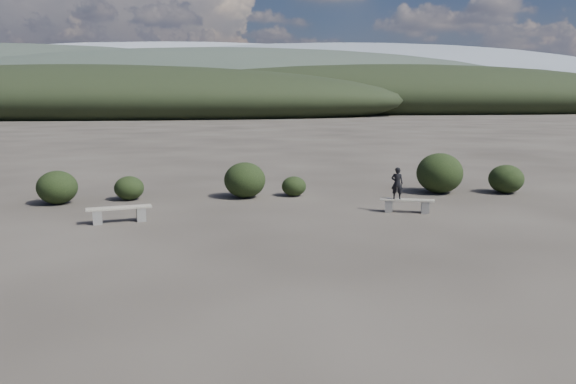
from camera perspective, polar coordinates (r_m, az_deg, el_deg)
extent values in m
plane|color=#302B25|center=(10.61, 1.19, -9.07)|extent=(1200.00, 1200.00, 0.00)
cube|color=slate|center=(16.02, -18.80, -2.43)|extent=(0.31, 0.38, 0.38)
cube|color=slate|center=(16.08, -14.70, -2.19)|extent=(0.31, 0.38, 0.38)
cube|color=gray|center=(16.00, -16.79, -1.55)|extent=(1.76, 0.76, 0.05)
cube|color=slate|center=(17.05, 10.20, -1.41)|extent=(0.30, 0.36, 0.35)
cube|color=slate|center=(17.07, 13.76, -1.52)|extent=(0.30, 0.36, 0.35)
cube|color=gray|center=(17.01, 12.01, -0.81)|extent=(1.62, 0.77, 0.04)
imported|color=black|center=(16.93, 11.02, 0.89)|extent=(0.40, 0.33, 0.95)
ellipsoid|color=black|center=(19.41, -15.84, 0.39)|extent=(0.97, 0.97, 0.80)
ellipsoid|color=black|center=(19.14, -4.41, 1.22)|extent=(1.41, 1.41, 1.21)
ellipsoid|color=black|center=(19.43, 0.60, 0.59)|extent=(0.85, 0.85, 0.68)
ellipsoid|color=black|center=(20.71, 15.16, 1.87)|extent=(1.63, 1.63, 1.43)
ellipsoid|color=black|center=(21.44, 21.28, 1.24)|extent=(1.22, 1.22, 1.02)
ellipsoid|color=black|center=(19.42, -22.41, 0.44)|extent=(1.27, 1.27, 1.07)
ellipsoid|color=black|center=(102.76, -19.43, 8.75)|extent=(110.00, 40.00, 12.00)
ellipsoid|color=black|center=(125.32, 11.14, 9.39)|extent=(120.00, 44.00, 14.00)
ellipsoid|color=#313B30|center=(169.99, -5.49, 10.31)|extent=(190.00, 64.00, 24.00)
ellipsoid|color=gray|center=(318.12, 7.25, 10.78)|extent=(340.00, 110.00, 44.00)
ellipsoid|color=#8F95A1|center=(411.08, -10.01, 10.82)|extent=(460.00, 140.00, 56.00)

